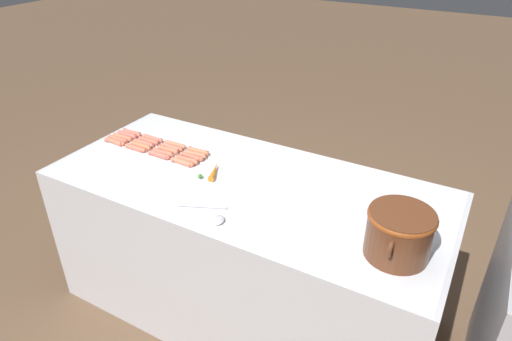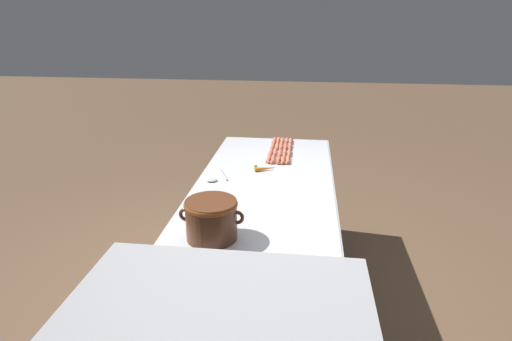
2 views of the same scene
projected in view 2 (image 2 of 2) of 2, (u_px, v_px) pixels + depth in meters
name	position (u px, v px, depth m)	size (l,w,h in m)	color
ground_plane	(264.00, 289.00, 3.08)	(20.00, 20.00, 0.00)	brown
griddle_counter	(265.00, 238.00, 2.93)	(0.90, 2.01, 0.86)	#BCBCC1
hot_dog_0	(291.00, 141.00, 3.57)	(0.03, 0.15, 0.03)	#CE6754
hot_dog_1	(290.00, 147.00, 3.42)	(0.03, 0.15, 0.03)	#D16855
hot_dog_2	(289.00, 153.00, 3.27)	(0.03, 0.15, 0.03)	#C97252
hot_dog_3	(288.00, 160.00, 3.12)	(0.04, 0.15, 0.03)	#D5704C
hot_dog_4	(287.00, 141.00, 3.58)	(0.03, 0.15, 0.03)	#CE6555
hot_dog_5	(286.00, 147.00, 3.42)	(0.03, 0.15, 0.03)	#CD6550
hot_dog_6	(284.00, 153.00, 3.27)	(0.04, 0.15, 0.03)	#D06D56
hot_dog_7	(283.00, 160.00, 3.11)	(0.04, 0.15, 0.03)	#CB6E4E
hot_dog_8	(282.00, 141.00, 3.58)	(0.03, 0.15, 0.03)	#CE6E4F
hot_dog_9	(281.00, 146.00, 3.43)	(0.03, 0.15, 0.03)	#D26756
hot_dog_10	(280.00, 153.00, 3.27)	(0.03, 0.15, 0.03)	#CB6E4F
hot_dog_11	(278.00, 160.00, 3.12)	(0.03, 0.15, 0.03)	#CB6450
hot_dog_12	(278.00, 141.00, 3.59)	(0.03, 0.15, 0.03)	#D06752
hot_dog_13	(277.00, 147.00, 3.43)	(0.03, 0.15, 0.03)	#D2714C
hot_dog_14	(275.00, 153.00, 3.28)	(0.03, 0.15, 0.03)	#CF6851
hot_dog_15	(273.00, 160.00, 3.12)	(0.03, 0.15, 0.03)	#CA694E
hot_dog_16	(274.00, 141.00, 3.59)	(0.04, 0.15, 0.03)	#D16B50
hot_dog_17	(273.00, 146.00, 3.44)	(0.03, 0.15, 0.03)	#D6684F
hot_dog_18	(271.00, 153.00, 3.28)	(0.03, 0.15, 0.03)	#CF6452
hot_dog_19	(268.00, 159.00, 3.13)	(0.03, 0.15, 0.03)	#D77153
bean_pot	(211.00, 217.00, 2.03)	(0.32, 0.26, 0.20)	#562D19
serving_spoon	(216.00, 178.00, 2.79)	(0.14, 0.26, 0.02)	#B7B7BC
carrot	(266.00, 168.00, 2.95)	(0.17, 0.09, 0.03)	orange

